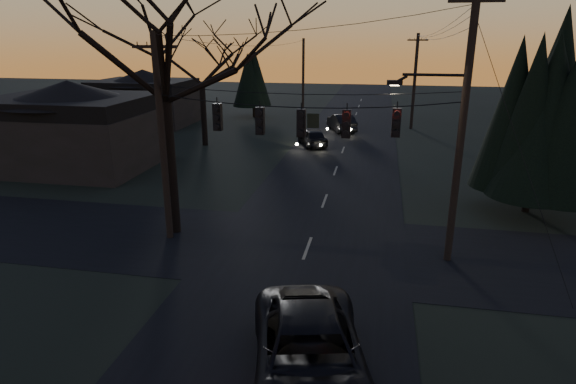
% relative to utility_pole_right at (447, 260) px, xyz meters
% --- Properties ---
extents(main_road, '(8.00, 120.00, 0.02)m').
position_rel_utility_pole_right_xyz_m(main_road, '(-5.50, 10.00, 0.01)').
color(main_road, black).
rests_on(main_road, ground).
extents(cross_road, '(60.00, 7.00, 0.02)m').
position_rel_utility_pole_right_xyz_m(cross_road, '(-5.50, 0.00, 0.01)').
color(cross_road, black).
rests_on(cross_road, ground).
extents(utility_pole_right, '(5.00, 0.30, 10.00)m').
position_rel_utility_pole_right_xyz_m(utility_pole_right, '(0.00, 0.00, 0.00)').
color(utility_pole_right, black).
rests_on(utility_pole_right, ground).
extents(utility_pole_left, '(1.80, 0.30, 8.50)m').
position_rel_utility_pole_right_xyz_m(utility_pole_left, '(-11.50, 0.00, 0.00)').
color(utility_pole_left, black).
rests_on(utility_pole_left, ground).
extents(utility_pole_far_r, '(1.80, 0.30, 8.50)m').
position_rel_utility_pole_right_xyz_m(utility_pole_far_r, '(0.00, 28.00, 0.00)').
color(utility_pole_far_r, black).
rests_on(utility_pole_far_r, ground).
extents(utility_pole_far_l, '(0.30, 0.30, 8.00)m').
position_rel_utility_pole_right_xyz_m(utility_pole_far_l, '(-11.50, 36.00, 0.00)').
color(utility_pole_far_l, black).
rests_on(utility_pole_far_l, ground).
extents(span_signal_assembly, '(11.50, 0.44, 1.60)m').
position_rel_utility_pole_right_xyz_m(span_signal_assembly, '(-5.74, 0.00, 5.23)').
color(span_signal_assembly, black).
rests_on(span_signal_assembly, ground).
extents(bare_tree_left, '(10.48, 10.48, 11.47)m').
position_rel_utility_pole_right_xyz_m(bare_tree_left, '(-11.52, 0.67, 8.02)').
color(bare_tree_left, black).
rests_on(bare_tree_left, ground).
extents(evergreen_right, '(4.91, 4.91, 8.37)m').
position_rel_utility_pole_right_xyz_m(evergreen_right, '(4.46, 6.35, 4.78)').
color(evergreen_right, black).
rests_on(evergreen_right, ground).
extents(bare_tree_dist, '(6.87, 6.87, 9.48)m').
position_rel_utility_pole_right_xyz_m(bare_tree_dist, '(-16.41, 17.75, 6.62)').
color(bare_tree_dist, black).
rests_on(bare_tree_dist, ground).
extents(evergreen_dist, '(3.65, 3.65, 6.44)m').
position_rel_utility_pole_right_xyz_m(evergreen_dist, '(-16.06, 31.84, 3.81)').
color(evergreen_dist, black).
rests_on(evergreen_dist, ground).
extents(house_left_near, '(10.00, 8.00, 5.60)m').
position_rel_utility_pole_right_xyz_m(house_left_near, '(-22.50, 10.00, 2.80)').
color(house_left_near, black).
rests_on(house_left_near, ground).
extents(house_left_far, '(9.00, 7.00, 5.20)m').
position_rel_utility_pole_right_xyz_m(house_left_far, '(-25.50, 26.00, 2.60)').
color(house_left_far, black).
rests_on(house_left_far, ground).
extents(suv_near, '(4.06, 6.47, 1.67)m').
position_rel_utility_pole_right_xyz_m(suv_near, '(-4.25, -7.93, 0.83)').
color(suv_near, black).
rests_on(suv_near, ground).
extents(sedan_oncoming_a, '(3.10, 4.34, 1.37)m').
position_rel_utility_pole_right_xyz_m(sedan_oncoming_a, '(-8.00, 19.00, 0.69)').
color(sedan_oncoming_a, black).
rests_on(sedan_oncoming_a, ground).
extents(sedan_oncoming_b, '(3.19, 4.91, 1.53)m').
position_rel_utility_pole_right_xyz_m(sedan_oncoming_b, '(-6.30, 25.68, 0.76)').
color(sedan_oncoming_b, black).
rests_on(sedan_oncoming_b, ground).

